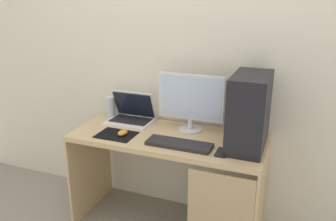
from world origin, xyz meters
TOP-DOWN VIEW (x-y plane):
  - wall_back at (0.00, 0.32)m, footprint 4.00×0.05m
  - desk at (0.02, -0.01)m, footprint 1.32×0.56m
  - pc_tower at (0.53, 0.02)m, footprint 0.22×0.42m
  - monitor at (0.11, 0.14)m, footprint 0.47×0.17m
  - laptop at (-0.36, 0.16)m, footprint 0.34×0.25m
  - speaker at (-0.56, 0.19)m, footprint 0.08×0.08m
  - keyboard at (0.13, -0.13)m, footprint 0.42×0.14m
  - mousepad at (-0.33, -0.12)m, footprint 0.26×0.20m
  - mouse_left at (-0.29, -0.11)m, footprint 0.06×0.10m
  - cell_phone at (0.41, -0.14)m, footprint 0.07×0.13m

SIDE VIEW (x-z plane):
  - desk at x=0.02m, z-range 0.21..0.93m
  - mousepad at x=-0.33m, z-range 0.72..0.73m
  - cell_phone at x=0.41m, z-range 0.72..0.73m
  - keyboard at x=0.13m, z-range 0.72..0.75m
  - mouse_left at x=-0.29m, z-range 0.73..0.76m
  - laptop at x=-0.36m, z-range 0.65..0.88m
  - speaker at x=-0.56m, z-range 0.72..0.89m
  - monitor at x=0.11m, z-range 0.74..1.14m
  - pc_tower at x=0.53m, z-range 0.72..1.19m
  - wall_back at x=0.00m, z-range 0.00..2.60m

